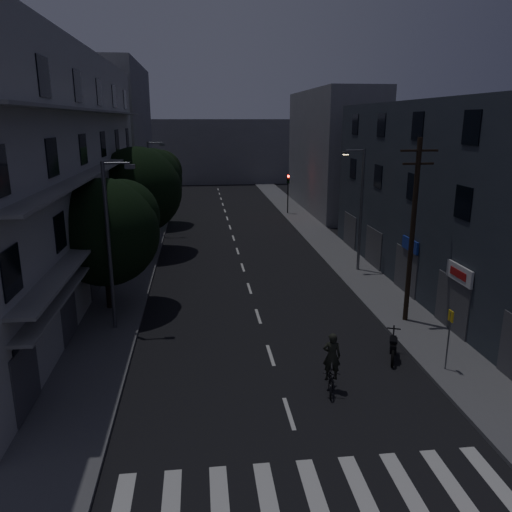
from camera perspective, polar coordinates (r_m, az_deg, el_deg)
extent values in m
plane|color=black|center=(39.52, -2.18, 0.75)|extent=(160.00, 160.00, 0.00)
cube|color=#565659|center=(39.65, -13.05, 0.52)|extent=(3.00, 90.00, 0.15)
cube|color=#565659|center=(40.74, 8.40, 1.15)|extent=(3.00, 90.00, 0.15)
cube|color=beige|center=(14.95, -9.71, -26.55)|extent=(0.50, 3.00, 0.01)
cube|color=beige|center=(14.92, -4.14, -26.43)|extent=(0.50, 3.00, 0.01)
cube|color=beige|center=(15.00, 1.39, -26.10)|extent=(0.50, 3.00, 0.01)
cube|color=beige|center=(15.20, 6.77, -25.58)|extent=(0.50, 3.00, 0.01)
cube|color=beige|center=(15.50, 11.94, -24.88)|extent=(0.50, 3.00, 0.01)
cube|color=beige|center=(15.91, 16.81, -24.05)|extent=(0.50, 3.00, 0.01)
cube|color=beige|center=(16.40, 21.35, -23.13)|extent=(0.50, 3.00, 0.01)
cube|color=beige|center=(16.99, 25.54, -22.15)|extent=(0.50, 3.00, 0.01)
cube|color=beige|center=(18.33, 3.79, -17.50)|extent=(0.15, 2.00, 0.01)
cube|color=beige|center=(22.19, 1.67, -11.25)|extent=(0.15, 2.00, 0.01)
cube|color=beige|center=(26.26, 0.25, -6.89)|extent=(0.15, 2.00, 0.01)
cube|color=beige|center=(30.45, -0.76, -3.71)|extent=(0.15, 2.00, 0.01)
cube|color=beige|center=(34.71, -1.53, -1.30)|extent=(0.15, 2.00, 0.01)
cube|color=beige|center=(39.03, -2.12, 0.57)|extent=(0.15, 2.00, 0.01)
cube|color=beige|center=(43.39, -2.60, 2.08)|extent=(0.15, 2.00, 0.01)
cube|color=beige|center=(47.77, -2.99, 3.30)|extent=(0.15, 2.00, 0.01)
cube|color=beige|center=(52.17, -3.31, 4.32)|extent=(0.15, 2.00, 0.01)
cube|color=beige|center=(56.59, -3.58, 5.19)|extent=(0.15, 2.00, 0.01)
cube|color=beige|center=(61.02, -3.82, 5.92)|extent=(0.15, 2.00, 0.01)
cube|color=beige|center=(65.46, -4.02, 6.56)|extent=(0.15, 2.00, 0.01)
cube|color=beige|center=(69.91, -4.20, 7.11)|extent=(0.15, 2.00, 0.01)
cube|color=beige|center=(74.36, -4.36, 7.60)|extent=(0.15, 2.00, 0.01)
cube|color=#ACACA6|center=(32.56, -23.09, 8.95)|extent=(6.00, 36.00, 14.00)
cube|color=black|center=(18.97, -25.03, -10.94)|extent=(0.06, 1.60, 1.60)
cube|color=black|center=(24.28, -20.75, -4.79)|extent=(0.06, 1.60, 1.60)
cube|color=black|center=(29.85, -18.09, -0.87)|extent=(0.06, 1.60, 1.60)
cube|color=black|center=(35.56, -16.27, 1.81)|extent=(0.06, 1.60, 1.60)
cube|color=black|center=(41.36, -14.96, 3.74)|extent=(0.06, 1.60, 1.60)
cube|color=black|center=(47.20, -13.97, 5.19)|extent=(0.06, 1.60, 1.60)
cube|color=black|center=(17.87, -26.17, -1.65)|extent=(0.06, 1.60, 1.60)
cube|color=black|center=(23.43, -21.49, 2.59)|extent=(0.06, 1.60, 1.60)
cube|color=black|center=(29.17, -18.60, 5.18)|extent=(0.06, 1.60, 1.60)
cube|color=black|center=(34.99, -16.66, 6.91)|extent=(0.06, 1.60, 1.60)
cube|color=black|center=(40.86, -15.27, 8.14)|extent=(0.06, 1.60, 1.60)
cube|color=black|center=(46.77, -14.22, 9.05)|extent=(0.06, 1.60, 1.60)
cube|color=black|center=(23.00, -22.27, 10.39)|extent=(0.06, 1.60, 1.60)
cube|color=black|center=(28.82, -19.15, 11.45)|extent=(0.06, 1.60, 1.60)
cube|color=black|center=(34.70, -17.07, 12.14)|extent=(0.06, 1.60, 1.60)
cube|color=black|center=(40.62, -15.59, 12.61)|extent=(0.06, 1.60, 1.60)
cube|color=black|center=(46.56, -14.48, 12.96)|extent=(0.06, 1.60, 1.60)
cube|color=black|center=(23.01, -23.11, 18.32)|extent=(0.06, 1.60, 1.60)
cube|color=black|center=(28.83, -19.73, 17.79)|extent=(0.06, 1.60, 1.60)
cube|color=black|center=(34.71, -17.50, 17.40)|extent=(0.06, 1.60, 1.60)
cube|color=black|center=(40.62, -15.93, 17.12)|extent=(0.06, 1.60, 1.60)
cube|color=black|center=(46.56, -14.75, 16.89)|extent=(0.06, 1.60, 1.60)
cube|color=gray|center=(32.18, -16.54, 4.06)|extent=(1.00, 32.40, 0.12)
cube|color=gray|center=(31.75, -16.98, 9.73)|extent=(1.00, 32.40, 0.12)
cube|color=gray|center=(31.63, -17.44, 15.50)|extent=(1.00, 32.40, 0.12)
cube|color=gray|center=(32.38, -16.59, 2.49)|extent=(0.80, 32.40, 0.12)
cube|color=#424247|center=(19.23, -24.79, -12.55)|extent=(0.06, 2.40, 2.40)
cube|color=#424247|center=(24.48, -20.60, -6.11)|extent=(0.06, 2.40, 2.40)
cube|color=#424247|center=(30.02, -17.97, -1.97)|extent=(0.06, 2.40, 2.40)
cube|color=#424247|center=(35.70, -16.18, 0.87)|extent=(0.06, 2.40, 2.40)
cube|color=#424247|center=(41.47, -14.89, 2.93)|extent=(0.06, 2.40, 2.40)
cube|color=#424247|center=(47.31, -13.91, 4.48)|extent=(0.06, 2.40, 2.40)
cube|color=#2A313A|center=(31.28, 22.07, 6.06)|extent=(6.00, 28.00, 11.00)
cube|color=black|center=(24.53, 22.60, 5.63)|extent=(0.06, 1.40, 1.50)
cube|color=black|center=(29.40, 17.46, 7.53)|extent=(0.06, 1.40, 1.50)
cube|color=black|center=(34.46, 13.78, 8.84)|extent=(0.06, 1.40, 1.50)
cube|color=black|center=(39.64, 11.03, 9.79)|extent=(0.06, 1.40, 1.50)
cube|color=black|center=(24.26, 23.42, 13.32)|extent=(0.06, 1.40, 1.50)
cube|color=black|center=(29.18, 17.99, 13.95)|extent=(0.06, 1.40, 1.50)
cube|color=black|center=(34.27, 14.14, 14.32)|extent=(0.06, 1.40, 1.50)
cube|color=black|center=(39.47, 11.28, 14.55)|extent=(0.06, 1.40, 1.50)
cube|color=#424247|center=(25.71, 21.47, -5.18)|extent=(0.06, 3.00, 2.60)
cube|color=#424247|center=(30.39, 16.71, -1.65)|extent=(0.06, 3.00, 2.60)
cube|color=#424247|center=(35.31, 13.26, 0.92)|extent=(0.06, 3.00, 2.60)
cube|color=#424247|center=(40.38, 10.67, 2.85)|extent=(0.06, 3.00, 2.60)
cube|color=silver|center=(24.74, 22.24, -1.88)|extent=(0.12, 2.20, 0.80)
cube|color=#B21414|center=(24.71, 22.08, -1.89)|extent=(0.02, 1.40, 0.36)
cube|color=navy|center=(29.49, 17.21, 1.23)|extent=(0.12, 2.00, 0.70)
cube|color=slate|center=(61.84, -15.48, 12.99)|extent=(6.00, 20.00, 16.00)
cube|color=slate|center=(57.22, 8.68, 11.71)|extent=(6.00, 20.00, 13.00)
cube|color=slate|center=(83.33, -4.71, 11.88)|extent=(24.00, 8.00, 10.00)
cylinder|color=black|center=(27.66, -16.50, -1.94)|extent=(0.44, 0.44, 3.75)
sphere|color=black|center=(27.10, -16.85, 2.60)|extent=(5.62, 5.62, 5.62)
sphere|color=black|center=(27.51, -14.99, 4.42)|extent=(3.94, 3.94, 3.94)
sphere|color=black|center=(26.61, -18.62, 3.17)|extent=(3.66, 3.66, 3.66)
cylinder|color=black|center=(38.95, -13.04, 3.60)|extent=(0.44, 0.44, 4.27)
sphere|color=black|center=(38.53, -13.27, 7.33)|extent=(6.43, 6.43, 6.43)
sphere|color=black|center=(39.13, -11.79, 8.72)|extent=(4.50, 4.50, 4.50)
sphere|color=black|center=(37.94, -14.63, 7.86)|extent=(4.18, 4.18, 4.18)
cylinder|color=black|center=(49.11, -11.72, 5.82)|extent=(0.44, 0.44, 3.90)
sphere|color=black|center=(48.79, -11.87, 8.53)|extent=(5.82, 5.82, 5.82)
sphere|color=black|center=(49.37, -10.82, 9.51)|extent=(4.07, 4.07, 4.07)
sphere|color=black|center=(48.24, -12.83, 8.92)|extent=(3.78, 3.78, 3.78)
cylinder|color=black|center=(54.10, 3.66, 6.59)|extent=(0.12, 0.12, 3.20)
cube|color=black|center=(53.83, 3.70, 8.75)|extent=(0.28, 0.22, 0.90)
sphere|color=#FF0C05|center=(53.64, 3.73, 9.08)|extent=(0.22, 0.22, 0.22)
sphere|color=#3F330C|center=(53.68, 3.73, 8.76)|extent=(0.22, 0.22, 0.22)
sphere|color=black|center=(53.71, 3.72, 8.44)|extent=(0.22, 0.22, 0.22)
cylinder|color=black|center=(54.87, -10.51, 6.49)|extent=(0.12, 0.12, 3.20)
cube|color=black|center=(54.60, -10.61, 8.61)|extent=(0.28, 0.22, 0.90)
sphere|color=black|center=(54.42, -10.64, 8.94)|extent=(0.22, 0.22, 0.22)
sphere|color=#3F330C|center=(54.45, -10.62, 8.63)|extent=(0.22, 0.22, 0.22)
sphere|color=#0CFF26|center=(54.49, -10.61, 8.31)|extent=(0.22, 0.22, 0.22)
cylinder|color=#56575E|center=(24.27, -16.45, 0.90)|extent=(0.18, 0.18, 8.00)
cylinder|color=#56575E|center=(23.55, -15.71, 10.18)|extent=(1.20, 0.10, 0.10)
cube|color=#56575E|center=(23.48, -14.22, 9.90)|extent=(0.45, 0.25, 0.18)
cube|color=#4C4C4C|center=(23.49, -14.20, 9.65)|extent=(0.35, 0.18, 0.04)
cylinder|color=slate|center=(33.54, 11.90, 5.06)|extent=(0.18, 0.18, 8.00)
cylinder|color=slate|center=(32.91, 11.27, 11.75)|extent=(1.20, 0.10, 0.10)
cube|color=slate|center=(32.74, 10.23, 11.52)|extent=(0.45, 0.25, 0.18)
cube|color=#FFD88C|center=(32.74, 10.22, 11.35)|extent=(0.35, 0.18, 0.04)
cylinder|color=slate|center=(44.56, -12.00, 7.53)|extent=(0.18, 0.18, 8.00)
cylinder|color=slate|center=(44.17, -11.49, 12.58)|extent=(1.20, 0.10, 0.10)
cube|color=slate|center=(44.14, -10.68, 12.42)|extent=(0.45, 0.25, 0.18)
cube|color=#4C4C4C|center=(44.14, -10.68, 12.29)|extent=(0.35, 0.18, 0.04)
cylinder|color=black|center=(25.27, 17.43, 2.54)|extent=(0.24, 0.24, 9.00)
cube|color=black|center=(24.75, 18.16, 11.38)|extent=(1.80, 0.10, 0.10)
cube|color=black|center=(24.79, 18.04, 10.00)|extent=(1.50, 0.10, 0.10)
cylinder|color=#595B60|center=(21.63, 21.11, -9.01)|extent=(0.06, 0.06, 2.50)
cube|color=yellow|center=(21.24, 21.38, -6.42)|extent=(0.05, 0.35, 0.45)
torus|color=black|center=(21.96, 15.33, -11.24)|extent=(0.38, 0.74, 0.75)
torus|color=black|center=(23.11, 15.35, -9.86)|extent=(0.38, 0.74, 0.75)
cube|color=black|center=(22.39, 15.40, -9.75)|extent=(0.67, 1.18, 0.37)
cube|color=black|center=(22.13, 15.45, -9.27)|extent=(0.47, 0.56, 0.11)
cylinder|color=black|center=(22.86, 15.43, -8.83)|extent=(0.23, 0.45, 0.89)
cube|color=black|center=(22.84, 15.49, -8.00)|extent=(0.56, 0.25, 0.04)
imported|color=black|center=(19.64, 8.55, -13.63)|extent=(1.05, 1.93, 0.96)
imported|color=black|center=(19.21, 8.66, -11.23)|extent=(0.76, 0.59, 1.84)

